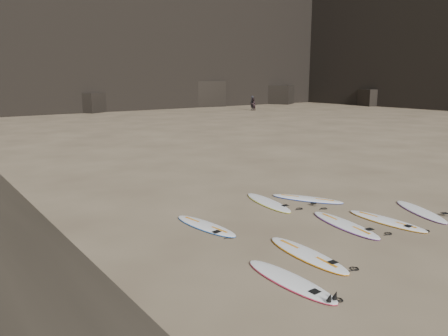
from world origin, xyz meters
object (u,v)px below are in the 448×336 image
Objects in this scene: surfboard_7 at (307,199)px; person_b at (253,104)px; surfboard_3 at (386,221)px; person_a at (252,103)px; surfboard_0 at (290,280)px; surfboard_1 at (307,254)px; surfboard_5 at (205,225)px; surfboard_2 at (345,224)px; surfboard_6 at (268,202)px; surfboard_4 at (421,211)px.

person_b is at bearing 23.82° from surfboard_7.
surfboard_3 is 43.76m from person_a.
surfboard_0 is 5.17m from surfboard_3.
surfboard_1 is (1.30, 0.73, 0.00)m from surfboard_0.
surfboard_0 is 1.02× the size of surfboard_5.
surfboard_2 is at bearing -22.87° from person_a.
surfboard_1 is at bearing -82.12° from surfboard_5.
surfboard_1 is at bearing -176.29° from surfboard_3.
surfboard_5 is at bearing 154.11° from surfboard_7.
surfboard_7 is (1.14, 2.54, -0.00)m from surfboard_2.
surfboard_4 is at bearing -38.26° from surfboard_6.
surfboard_1 is at bearing -165.67° from surfboard_7.
surfboard_2 is at bearing 34.99° from person_b.
surfboard_1 is at bearing -24.71° from person_a.
surfboard_7 is 40.99m from person_b.
surfboard_2 is 1.37m from surfboard_3.
surfboard_2 is at bearing 22.12° from surfboard_0.
person_b is at bearing 55.97° from surfboard_1.
surfboard_0 is 0.98× the size of surfboard_3.
surfboard_0 is 0.93× the size of surfboard_2.
surfboard_6 is (-3.23, 3.62, 0.00)m from surfboard_4.
surfboard_5 is 0.96× the size of surfboard_6.
surfboard_4 is (6.74, 0.98, -0.00)m from surfboard_0.
surfboard_4 is at bearing 7.58° from surfboard_0.
person_a reaches higher than surfboard_3.
surfboard_3 and surfboard_7 have the same top height.
surfboard_0 is 3.93m from surfboard_5.
surfboard_6 is (-1.54, 3.52, 0.00)m from surfboard_3.
person_a is (24.85, 36.01, 0.87)m from surfboard_3.
surfboard_3 is 3.84m from surfboard_6.
surfboard_2 reaches higher than surfboard_3.
person_b is at bearing -7.79° from person_a.
surfboard_6 is 1.41× the size of person_a.
surfboard_0 is 47.65m from person_a.
surfboard_0 is at bearing -103.72° from surfboard_5.
person_a is (28.60, 36.35, 0.86)m from surfboard_1.
surfboard_1 is 45.89m from person_b.
surfboard_3 is 1.04× the size of surfboard_4.
surfboard_6 is 41.87m from person_a.
person_a is 1.15× the size of person_b.
surfboard_5 is 1.55× the size of person_b.
person_a reaches higher than surfboard_2.
surfboard_6 is (-0.27, 3.01, -0.00)m from surfboard_2.
surfboard_7 reaches higher than surfboard_4.
person_b is (29.76, 36.72, 0.75)m from surfboard_0.
surfboard_1 reaches higher than surfboard_7.
surfboard_6 is at bearing 51.96° from surfboard_0.
surfboard_7 is at bearing 34.16° from person_b.
surfboard_6 is at bearing 105.14° from surfboard_2.
surfboard_3 is at bearing -11.68° from surfboard_2.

